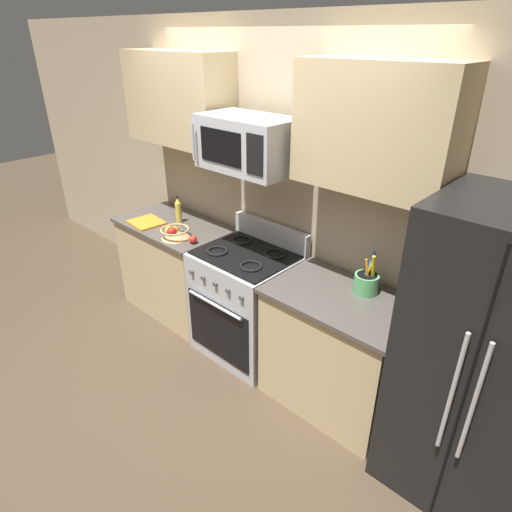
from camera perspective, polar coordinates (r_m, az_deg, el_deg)
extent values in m
plane|color=#473828|center=(3.60, -8.52, -16.41)|extent=(16.00, 16.00, 0.00)
cube|color=tan|center=(3.53, 3.12, 7.92)|extent=(8.00, 0.10, 2.60)
cube|color=tan|center=(4.26, -10.26, -1.64)|extent=(1.04, 0.61, 0.88)
cube|color=#4C4742|center=(4.06, -10.79, 4.00)|extent=(1.08, 0.65, 0.03)
cube|color=#B2B5BA|center=(3.64, -1.23, -6.26)|extent=(0.76, 0.65, 0.91)
cube|color=black|center=(3.51, -4.99, -9.65)|extent=(0.67, 0.01, 0.51)
cylinder|color=#B2B5BA|center=(3.35, -5.49, -6.35)|extent=(0.57, 0.02, 0.02)
cube|color=black|center=(3.41, -1.31, 0.24)|extent=(0.73, 0.58, 0.02)
cube|color=#B2B5BA|center=(3.57, 1.96, 2.99)|extent=(0.76, 0.06, 0.18)
torus|color=black|center=(3.43, -5.08, 0.66)|extent=(0.17, 0.17, 0.02)
torus|color=black|center=(3.20, -0.65, -1.32)|extent=(0.17, 0.17, 0.02)
torus|color=black|center=(3.60, -1.89, 2.08)|extent=(0.17, 0.17, 0.02)
torus|color=black|center=(3.38, 2.52, 0.30)|extent=(0.17, 0.17, 0.02)
cylinder|color=#4C4C51|center=(3.45, -8.45, -2.08)|extent=(0.04, 0.02, 0.04)
cylinder|color=#4C4C51|center=(3.36, -6.96, -2.87)|extent=(0.04, 0.02, 0.04)
cylinder|color=#4C4C51|center=(3.27, -5.39, -3.70)|extent=(0.04, 0.02, 0.04)
cylinder|color=#4C4C51|center=(3.18, -3.72, -4.57)|extent=(0.04, 0.02, 0.04)
cylinder|color=#4C4C51|center=(3.10, -1.96, -5.48)|extent=(0.04, 0.02, 0.04)
cube|color=tan|center=(3.22, 10.39, -12.28)|extent=(0.94, 0.61, 0.88)
cube|color=#4C4742|center=(2.95, 11.12, -5.44)|extent=(0.98, 0.65, 0.03)
cube|color=black|center=(2.69, 28.05, -12.44)|extent=(0.83, 0.72, 1.78)
cube|color=black|center=(2.41, 25.40, -16.92)|extent=(0.01, 0.01, 1.69)
cylinder|color=#B2B5BA|center=(2.37, 24.24, -16.05)|extent=(0.02, 0.02, 0.71)
cylinder|color=#B2B5BA|center=(2.35, 26.57, -16.94)|extent=(0.02, 0.02, 0.71)
cube|color=#B2B5BA|center=(3.14, -1.05, 14.51)|extent=(0.71, 0.40, 0.37)
cube|color=black|center=(3.04, -4.67, 14.03)|extent=(0.39, 0.01, 0.23)
cube|color=black|center=(2.82, -0.16, 13.08)|extent=(0.14, 0.01, 0.26)
cylinder|color=#B2B5BA|center=(3.21, -8.22, 14.56)|extent=(0.02, 0.02, 0.26)
cube|color=tan|center=(3.88, -10.14, 19.59)|extent=(1.07, 0.34, 0.73)
cube|color=tan|center=(2.70, 15.40, 15.83)|extent=(0.97, 0.34, 0.73)
cylinder|color=#59AD66|center=(2.99, 14.20, -3.51)|extent=(0.16, 0.16, 0.13)
cylinder|color=black|center=(2.99, 14.23, -3.33)|extent=(0.13, 0.13, 0.11)
cylinder|color=yellow|center=(2.94, 15.04, -2.12)|extent=(0.03, 0.07, 0.27)
cylinder|color=orange|center=(2.95, 14.33, -2.37)|extent=(0.05, 0.03, 0.23)
cylinder|color=yellow|center=(2.96, 14.38, -2.17)|extent=(0.07, 0.04, 0.23)
cylinder|color=orange|center=(2.97, 14.34, -1.80)|extent=(0.07, 0.05, 0.25)
cylinder|color=blue|center=(2.95, 14.38, -1.81)|extent=(0.06, 0.06, 0.27)
cone|color=tan|center=(3.74, -10.54, 2.88)|extent=(0.24, 0.24, 0.08)
torus|color=tan|center=(3.73, -10.59, 3.42)|extent=(0.24, 0.24, 0.02)
sphere|color=red|center=(3.71, -10.98, 3.17)|extent=(0.08, 0.08, 0.08)
sphere|color=orange|center=(3.75, -10.60, 3.39)|extent=(0.07, 0.07, 0.07)
sphere|color=yellow|center=(3.74, -11.26, 3.33)|extent=(0.08, 0.08, 0.08)
sphere|color=red|center=(3.63, -8.24, 2.15)|extent=(0.07, 0.07, 0.07)
cube|color=orange|center=(4.11, -14.13, 4.30)|extent=(0.32, 0.29, 0.02)
cylinder|color=gold|center=(4.04, -10.09, 5.61)|extent=(0.05, 0.05, 0.18)
cone|color=gold|center=(4.00, -10.23, 7.18)|extent=(0.05, 0.05, 0.05)
cylinder|color=black|center=(3.99, -10.27, 7.62)|extent=(0.02, 0.02, 0.01)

